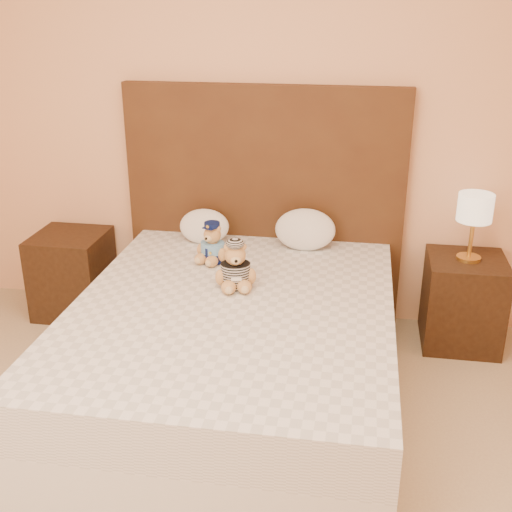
{
  "coord_description": "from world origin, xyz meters",
  "views": [
    {
      "loc": [
        0.6,
        -1.63,
        1.99
      ],
      "look_at": [
        0.08,
        1.45,
        0.71
      ],
      "focal_mm": 45.0,
      "sensor_mm": 36.0,
      "label": 1
    }
  ],
  "objects_px": {
    "bed": "(233,351)",
    "pillow_right": "(305,228)",
    "pillow_left": "(204,225)",
    "nightstand_left": "(73,274)",
    "nightstand_right": "(463,301)",
    "lamp": "(475,211)",
    "teddy_police": "(213,242)",
    "teddy_prisoner": "(235,265)"
  },
  "relations": [
    {
      "from": "lamp",
      "to": "bed",
      "type": "bearing_deg",
      "value": -147.38
    },
    {
      "from": "pillow_left",
      "to": "nightstand_right",
      "type": "bearing_deg",
      "value": -1.08
    },
    {
      "from": "pillow_left",
      "to": "pillow_right",
      "type": "distance_m",
      "value": 0.63
    },
    {
      "from": "pillow_left",
      "to": "nightstand_left",
      "type": "bearing_deg",
      "value": -178.1
    },
    {
      "from": "bed",
      "to": "pillow_right",
      "type": "relative_size",
      "value": 5.45
    },
    {
      "from": "nightstand_right",
      "to": "teddy_prisoner",
      "type": "bearing_deg",
      "value": -154.51
    },
    {
      "from": "nightstand_left",
      "to": "teddy_prisoner",
      "type": "distance_m",
      "value": 1.43
    },
    {
      "from": "lamp",
      "to": "pillow_left",
      "type": "height_order",
      "value": "lamp"
    },
    {
      "from": "bed",
      "to": "nightstand_left",
      "type": "height_order",
      "value": "same"
    },
    {
      "from": "lamp",
      "to": "pillow_left",
      "type": "relative_size",
      "value": 1.27
    },
    {
      "from": "nightstand_left",
      "to": "lamp",
      "type": "height_order",
      "value": "lamp"
    },
    {
      "from": "teddy_police",
      "to": "pillow_right",
      "type": "distance_m",
      "value": 0.59
    },
    {
      "from": "teddy_police",
      "to": "pillow_right",
      "type": "relative_size",
      "value": 0.65
    },
    {
      "from": "lamp",
      "to": "pillow_left",
      "type": "xyz_separation_m",
      "value": [
        -1.6,
        0.03,
        -0.19
      ]
    },
    {
      "from": "teddy_prisoner",
      "to": "pillow_left",
      "type": "relative_size",
      "value": 0.81
    },
    {
      "from": "pillow_left",
      "to": "teddy_police",
      "type": "bearing_deg",
      "value": -67.82
    },
    {
      "from": "bed",
      "to": "pillow_right",
      "type": "xyz_separation_m",
      "value": [
        0.28,
        0.83,
        0.4
      ]
    },
    {
      "from": "lamp",
      "to": "pillow_right",
      "type": "distance_m",
      "value": 0.98
    },
    {
      "from": "nightstand_right",
      "to": "pillow_left",
      "type": "height_order",
      "value": "pillow_left"
    },
    {
      "from": "bed",
      "to": "pillow_right",
      "type": "distance_m",
      "value": 0.97
    },
    {
      "from": "pillow_right",
      "to": "nightstand_right",
      "type": "bearing_deg",
      "value": -1.78
    },
    {
      "from": "pillow_left",
      "to": "pillow_right",
      "type": "relative_size",
      "value": 0.86
    },
    {
      "from": "lamp",
      "to": "nightstand_right",
      "type": "bearing_deg",
      "value": 0.0
    },
    {
      "from": "bed",
      "to": "pillow_right",
      "type": "bearing_deg",
      "value": 71.17
    },
    {
      "from": "bed",
      "to": "teddy_prisoner",
      "type": "height_order",
      "value": "teddy_prisoner"
    },
    {
      "from": "bed",
      "to": "nightstand_left",
      "type": "relative_size",
      "value": 3.64
    },
    {
      "from": "bed",
      "to": "lamp",
      "type": "relative_size",
      "value": 5.0
    },
    {
      "from": "nightstand_left",
      "to": "nightstand_right",
      "type": "height_order",
      "value": "same"
    },
    {
      "from": "teddy_police",
      "to": "pillow_right",
      "type": "bearing_deg",
      "value": 52.9
    },
    {
      "from": "bed",
      "to": "teddy_police",
      "type": "xyz_separation_m",
      "value": [
        -0.22,
        0.52,
        0.39
      ]
    },
    {
      "from": "teddy_police",
      "to": "lamp",
      "type": "bearing_deg",
      "value": 32.15
    },
    {
      "from": "bed",
      "to": "pillow_left",
      "type": "bearing_deg",
      "value": 112.74
    },
    {
      "from": "teddy_prisoner",
      "to": "pillow_left",
      "type": "bearing_deg",
      "value": 102.44
    },
    {
      "from": "teddy_police",
      "to": "bed",
      "type": "bearing_deg",
      "value": -45.52
    },
    {
      "from": "bed",
      "to": "pillow_left",
      "type": "xyz_separation_m",
      "value": [
        -0.35,
        0.83,
        0.39
      ]
    },
    {
      "from": "nightstand_left",
      "to": "teddy_police",
      "type": "bearing_deg",
      "value": -15.2
    },
    {
      "from": "nightstand_left",
      "to": "pillow_left",
      "type": "height_order",
      "value": "pillow_left"
    },
    {
      "from": "lamp",
      "to": "teddy_police",
      "type": "relative_size",
      "value": 1.68
    },
    {
      "from": "nightstand_left",
      "to": "pillow_right",
      "type": "height_order",
      "value": "pillow_right"
    },
    {
      "from": "bed",
      "to": "teddy_prisoner",
      "type": "bearing_deg",
      "value": 96.44
    },
    {
      "from": "teddy_police",
      "to": "teddy_prisoner",
      "type": "distance_m",
      "value": 0.38
    },
    {
      "from": "lamp",
      "to": "pillow_left",
      "type": "bearing_deg",
      "value": 178.92
    }
  ]
}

